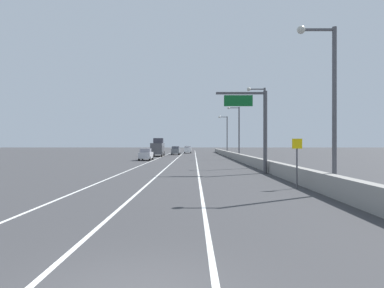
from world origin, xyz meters
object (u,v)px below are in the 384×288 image
object	(u,v)px
lamp_post_right_fourth	(226,133)
car_gray_0	(176,150)
lamp_post_right_second	(262,121)
lamp_post_right_third	(237,129)
car_silver_1	(146,154)
car_white_2	(188,150)
lamp_post_right_near	(329,96)
box_truck	(158,148)
speed_advisory_sign	(297,159)
overhead_sign_gantry	(257,121)

from	to	relation	value
lamp_post_right_fourth	car_gray_0	world-z (taller)	lamp_post_right_fourth
lamp_post_right_second	lamp_post_right_fourth	bearing A→B (deg)	90.47
lamp_post_right_third	lamp_post_right_fourth	world-z (taller)	same
lamp_post_right_second	car_gray_0	bearing A→B (deg)	105.94
lamp_post_right_second	lamp_post_right_third	bearing A→B (deg)	90.66
car_silver_1	car_white_2	xyz separation A→B (m)	(6.03, 39.01, 0.08)
car_white_2	lamp_post_right_near	bearing A→B (deg)	-83.04
car_gray_0	box_truck	size ratio (longest dim) A/B	0.57
lamp_post_right_second	car_silver_1	xyz separation A→B (m)	(-15.49, 15.89, -4.32)
lamp_post_right_fourth	box_truck	distance (m)	16.42
box_truck	speed_advisory_sign	bearing A→B (deg)	-74.48
overhead_sign_gantry	speed_advisory_sign	xyz separation A→B (m)	(0.44, -10.04, -2.96)
overhead_sign_gantry	car_white_2	bearing A→B (deg)	96.90
lamp_post_right_third	car_gray_0	xyz separation A→B (m)	(-11.92, 23.30, -4.24)
speed_advisory_sign	lamp_post_right_third	bearing A→B (deg)	87.97
overhead_sign_gantry	lamp_post_right_fourth	xyz separation A→B (m)	(1.64, 45.51, 0.54)
lamp_post_right_near	box_truck	xyz separation A→B (m)	(-15.07, 52.33, -3.49)
lamp_post_right_near	car_gray_0	world-z (taller)	lamp_post_right_near
lamp_post_right_third	car_silver_1	xyz separation A→B (m)	(-15.27, -3.30, -4.32)
lamp_post_right_near	car_silver_1	distance (m)	38.42
lamp_post_right_third	car_silver_1	bearing A→B (deg)	-167.81
lamp_post_right_near	speed_advisory_sign	bearing A→B (deg)	118.48
car_gray_0	speed_advisory_sign	bearing A→B (deg)	-79.90
speed_advisory_sign	lamp_post_right_third	size ratio (longest dim) A/B	0.33
lamp_post_right_third	car_gray_0	distance (m)	26.51
lamp_post_right_fourth	lamp_post_right_second	bearing A→B (deg)	-89.53
car_silver_1	car_gray_0	bearing A→B (deg)	82.82
overhead_sign_gantry	speed_advisory_sign	size ratio (longest dim) A/B	2.50
lamp_post_right_third	car_silver_1	distance (m)	16.21
car_silver_1	box_truck	world-z (taller)	box_truck
speed_advisory_sign	car_white_2	world-z (taller)	speed_advisory_sign
lamp_post_right_near	car_gray_0	distance (m)	62.92
lamp_post_right_second	lamp_post_right_third	size ratio (longest dim) A/B	1.00
lamp_post_right_near	lamp_post_right_second	world-z (taller)	same
lamp_post_right_fourth	box_truck	world-z (taller)	lamp_post_right_fourth
car_silver_1	lamp_post_right_fourth	bearing A→B (deg)	55.98
overhead_sign_gantry	car_silver_1	xyz separation A→B (m)	(-13.54, 23.02, -3.78)
lamp_post_right_near	lamp_post_right_third	world-z (taller)	same
speed_advisory_sign	lamp_post_right_third	xyz separation A→B (m)	(1.29, 36.36, 3.51)
car_gray_0	car_silver_1	distance (m)	26.80
overhead_sign_gantry	lamp_post_right_fourth	distance (m)	45.54
overhead_sign_gantry	lamp_post_right_near	size ratio (longest dim) A/B	0.83
box_truck	car_gray_0	bearing A→B (deg)	70.33
speed_advisory_sign	car_white_2	bearing A→B (deg)	96.30
lamp_post_right_near	car_gray_0	bearing A→B (deg)	100.76
box_truck	lamp_post_right_fourth	bearing A→B (deg)	19.05
lamp_post_right_third	car_white_2	size ratio (longest dim) A/B	1.95
lamp_post_right_second	lamp_post_right_third	distance (m)	19.19
lamp_post_right_near	lamp_post_right_second	bearing A→B (deg)	88.77
overhead_sign_gantry	car_white_2	world-z (taller)	overhead_sign_gantry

